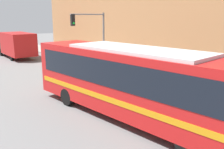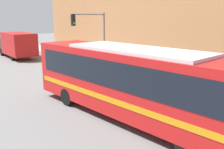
{
  "view_description": "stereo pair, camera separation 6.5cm",
  "coord_description": "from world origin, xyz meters",
  "px_view_note": "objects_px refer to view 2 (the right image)",
  "views": [
    {
      "loc": [
        -7.54,
        -6.95,
        4.61
      ],
      "look_at": [
        0.76,
        3.9,
        1.42
      ],
      "focal_mm": 40.0,
      "sensor_mm": 36.0,
      "label": 1
    },
    {
      "loc": [
        -7.49,
        -6.98,
        4.61
      ],
      "look_at": [
        0.76,
        3.9,
        1.42
      ],
      "focal_mm": 40.0,
      "sensor_mm": 36.0,
      "label": 2
    }
  ],
  "objects_px": {
    "city_bus": "(135,80)",
    "traffic_light_pole": "(93,30)",
    "pedestrian_near_corner": "(180,68)",
    "fire_hydrant": "(186,85)",
    "parking_meter": "(115,60)",
    "delivery_truck": "(17,44)",
    "pedestrian_mid_block": "(136,61)"
  },
  "relations": [
    {
      "from": "delivery_truck",
      "to": "pedestrian_mid_block",
      "type": "xyz_separation_m",
      "value": [
        5.57,
        -13.95,
        -0.59
      ]
    },
    {
      "from": "parking_meter",
      "to": "pedestrian_near_corner",
      "type": "relative_size",
      "value": 0.8
    },
    {
      "from": "traffic_light_pole",
      "to": "pedestrian_near_corner",
      "type": "relative_size",
      "value": 2.69
    },
    {
      "from": "pedestrian_mid_block",
      "to": "fire_hydrant",
      "type": "bearing_deg",
      "value": -103.43
    },
    {
      "from": "fire_hydrant",
      "to": "delivery_truck",
      "type": "bearing_deg",
      "value": 101.46
    },
    {
      "from": "fire_hydrant",
      "to": "pedestrian_near_corner",
      "type": "distance_m",
      "value": 2.35
    },
    {
      "from": "delivery_truck",
      "to": "pedestrian_mid_block",
      "type": "bearing_deg",
      "value": -68.25
    },
    {
      "from": "fire_hydrant",
      "to": "traffic_light_pole",
      "type": "distance_m",
      "value": 9.47
    },
    {
      "from": "traffic_light_pole",
      "to": "parking_meter",
      "type": "xyz_separation_m",
      "value": [
        1.04,
        -1.77,
        -2.36
      ]
    },
    {
      "from": "delivery_truck",
      "to": "parking_meter",
      "type": "relative_size",
      "value": 5.2
    },
    {
      "from": "city_bus",
      "to": "traffic_light_pole",
      "type": "relative_size",
      "value": 2.57
    },
    {
      "from": "delivery_truck",
      "to": "parking_meter",
      "type": "distance_m",
      "value": 13.63
    },
    {
      "from": "traffic_light_pole",
      "to": "city_bus",
      "type": "bearing_deg",
      "value": -113.16
    },
    {
      "from": "fire_hydrant",
      "to": "parking_meter",
      "type": "xyz_separation_m",
      "value": [
        0.0,
        7.16,
        0.61
      ]
    },
    {
      "from": "fire_hydrant",
      "to": "pedestrian_near_corner",
      "type": "height_order",
      "value": "pedestrian_near_corner"
    },
    {
      "from": "traffic_light_pole",
      "to": "parking_meter",
      "type": "bearing_deg",
      "value": -59.74
    },
    {
      "from": "pedestrian_mid_block",
      "to": "parking_meter",
      "type": "bearing_deg",
      "value": 147.1
    },
    {
      "from": "delivery_truck",
      "to": "fire_hydrant",
      "type": "distance_m",
      "value": 20.59
    },
    {
      "from": "delivery_truck",
      "to": "pedestrian_near_corner",
      "type": "distance_m",
      "value": 19.29
    },
    {
      "from": "delivery_truck",
      "to": "parking_meter",
      "type": "height_order",
      "value": "delivery_truck"
    },
    {
      "from": "pedestrian_near_corner",
      "to": "fire_hydrant",
      "type": "bearing_deg",
      "value": -131.89
    },
    {
      "from": "pedestrian_near_corner",
      "to": "pedestrian_mid_block",
      "type": "relative_size",
      "value": 1.09
    },
    {
      "from": "city_bus",
      "to": "fire_hydrant",
      "type": "distance_m",
      "value": 5.63
    },
    {
      "from": "delivery_truck",
      "to": "pedestrian_mid_block",
      "type": "relative_size",
      "value": 4.54
    },
    {
      "from": "parking_meter",
      "to": "traffic_light_pole",
      "type": "bearing_deg",
      "value": 120.26
    },
    {
      "from": "city_bus",
      "to": "pedestrian_near_corner",
      "type": "xyz_separation_m",
      "value": [
        6.86,
        2.82,
        -0.82
      ]
    },
    {
      "from": "traffic_light_pole",
      "to": "pedestrian_near_corner",
      "type": "height_order",
      "value": "traffic_light_pole"
    },
    {
      "from": "delivery_truck",
      "to": "traffic_light_pole",
      "type": "xyz_separation_m",
      "value": [
        3.05,
        -11.22,
        1.9
      ]
    },
    {
      "from": "fire_hydrant",
      "to": "traffic_light_pole",
      "type": "height_order",
      "value": "traffic_light_pole"
    },
    {
      "from": "pedestrian_near_corner",
      "to": "city_bus",
      "type": "bearing_deg",
      "value": -157.64
    },
    {
      "from": "delivery_truck",
      "to": "fire_hydrant",
      "type": "relative_size",
      "value": 10.59
    },
    {
      "from": "traffic_light_pole",
      "to": "pedestrian_mid_block",
      "type": "height_order",
      "value": "traffic_light_pole"
    }
  ]
}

